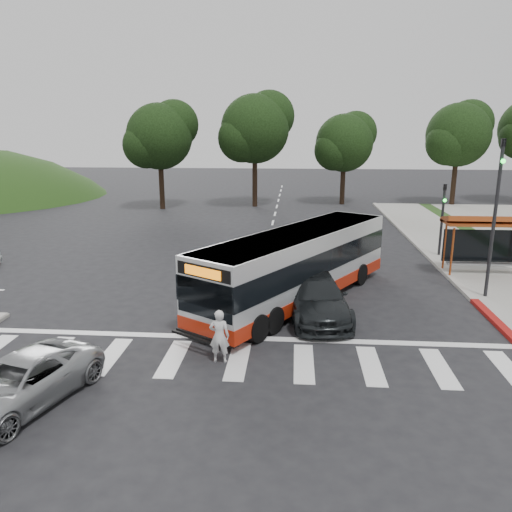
# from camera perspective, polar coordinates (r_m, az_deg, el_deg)

# --- Properties ---
(ground) EXTENTS (140.00, 140.00, 0.00)m
(ground) POSITION_cam_1_polar(r_m,az_deg,el_deg) (20.12, -0.45, -5.59)
(ground) COLOR black
(ground) RESTS_ON ground
(sidewalk_east) EXTENTS (4.00, 40.00, 0.12)m
(sidewalk_east) POSITION_cam_1_polar(r_m,az_deg,el_deg) (29.23, 23.04, -0.26)
(sidewalk_east) COLOR gray
(sidewalk_east) RESTS_ON ground
(curb_east) EXTENTS (0.30, 40.00, 0.15)m
(curb_east) POSITION_cam_1_polar(r_m,az_deg,el_deg) (28.65, 19.25, -0.16)
(curb_east) COLOR #9E9991
(curb_east) RESTS_ON ground
(curb_east_red) EXTENTS (0.32, 6.00, 0.15)m
(curb_east_red) POSITION_cam_1_polar(r_m,az_deg,el_deg) (19.60, 26.47, -7.50)
(curb_east_red) COLOR maroon
(curb_east_red) RESTS_ON ground
(crosswalk_ladder) EXTENTS (18.00, 2.60, 0.01)m
(crosswalk_ladder) POSITION_cam_1_polar(r_m,az_deg,el_deg) (15.54, -2.07, -11.86)
(crosswalk_ladder) COLOR silver
(crosswalk_ladder) RESTS_ON ground
(bus_shelter) EXTENTS (4.20, 1.60, 2.86)m
(bus_shelter) POSITION_cam_1_polar(r_m,az_deg,el_deg) (26.03, 25.06, 3.02)
(bus_shelter) COLOR #9E431A
(bus_shelter) RESTS_ON sidewalk_east
(traffic_signal_ne_tall) EXTENTS (0.18, 0.37, 6.50)m
(traffic_signal_ne_tall) POSITION_cam_1_polar(r_m,az_deg,el_deg) (22.04, 25.74, 5.15)
(traffic_signal_ne_tall) COLOR black
(traffic_signal_ne_tall) RESTS_ON ground
(traffic_signal_ne_short) EXTENTS (0.18, 0.37, 4.00)m
(traffic_signal_ne_short) POSITION_cam_1_polar(r_m,az_deg,el_deg) (28.80, 20.56, 4.69)
(traffic_signal_ne_short) COLOR black
(traffic_signal_ne_short) RESTS_ON ground
(tree_ne_a) EXTENTS (6.16, 5.74, 9.30)m
(tree_ne_a) POSITION_cam_1_polar(r_m,az_deg,el_deg) (49.08, 22.19, 12.80)
(tree_ne_a) COLOR black
(tree_ne_a) RESTS_ON parking_lot
(tree_north_a) EXTENTS (6.60, 6.15, 10.17)m
(tree_north_a) POSITION_cam_1_polar(r_m,az_deg,el_deg) (45.05, -0.02, 14.46)
(tree_north_a) COLOR black
(tree_north_a) RESTS_ON ground
(tree_north_b) EXTENTS (5.72, 5.33, 8.43)m
(tree_north_b) POSITION_cam_1_polar(r_m,az_deg,el_deg) (47.12, 10.15, 12.70)
(tree_north_b) COLOR black
(tree_north_b) RESTS_ON ground
(tree_north_c) EXTENTS (6.16, 5.74, 9.30)m
(tree_north_c) POSITION_cam_1_polar(r_m,az_deg,el_deg) (44.44, -10.87, 13.39)
(tree_north_c) COLOR black
(tree_north_c) RESTS_ON ground
(transit_bus) EXTENTS (7.97, 10.74, 2.88)m
(transit_bus) POSITION_cam_1_polar(r_m,az_deg,el_deg) (20.23, 4.76, -1.25)
(transit_bus) COLOR silver
(transit_bus) RESTS_ON ground
(pedestrian) EXTENTS (0.61, 0.40, 1.67)m
(pedestrian) POSITION_cam_1_polar(r_m,az_deg,el_deg) (15.17, -4.21, -9.12)
(pedestrian) COLOR silver
(pedestrian) RESTS_ON ground
(dark_sedan) EXTENTS (2.73, 5.42, 1.51)m
(dark_sedan) POSITION_cam_1_polar(r_m,az_deg,el_deg) (18.91, 6.89, -4.61)
(dark_sedan) COLOR black
(dark_sedan) RESTS_ON ground
(silver_suv_south) EXTENTS (3.36, 4.96, 1.26)m
(silver_suv_south) POSITION_cam_1_polar(r_m,az_deg,el_deg) (14.36, -25.44, -12.90)
(silver_suv_south) COLOR #9B9DA0
(silver_suv_south) RESTS_ON ground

